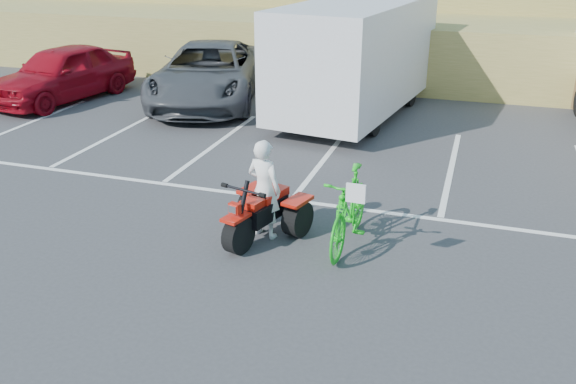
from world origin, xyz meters
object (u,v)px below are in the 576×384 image
(rider, at_px, (264,189))
(cargo_trailer, at_px, (356,55))
(grey_pickup, at_px, (209,73))
(quad_atv_blue, at_px, (286,121))
(red_trike_atv, at_px, (260,238))
(green_dirt_bike, at_px, (349,209))
(red_car, at_px, (62,73))
(quad_atv_green, at_px, (344,116))

(rider, relative_size, cargo_trailer, 0.24)
(cargo_trailer, bearing_deg, grey_pickup, -172.38)
(quad_atv_blue, bearing_deg, red_trike_atv, -82.10)
(green_dirt_bike, distance_m, quad_atv_blue, 7.08)
(green_dirt_bike, xyz_separation_m, quad_atv_blue, (-3.10, 6.34, -0.62))
(red_car, height_order, cargo_trailer, cargo_trailer)
(red_trike_atv, bearing_deg, quad_atv_green, 107.91)
(cargo_trailer, bearing_deg, red_car, -164.49)
(green_dirt_bike, bearing_deg, quad_atv_blue, 118.23)
(red_car, distance_m, cargo_trailer, 8.67)
(grey_pickup, distance_m, red_car, 4.36)
(red_trike_atv, bearing_deg, quad_atv_blue, 119.62)
(cargo_trailer, xyz_separation_m, quad_atv_green, (-0.23, -0.21, -1.61))
(red_trike_atv, height_order, quad_atv_blue, red_trike_atv)
(rider, bearing_deg, red_car, -21.76)
(rider, distance_m, green_dirt_bike, 1.39)
(red_trike_atv, xyz_separation_m, grey_pickup, (-4.48, 7.84, 0.84))
(quad_atv_green, bearing_deg, grey_pickup, 151.44)
(green_dirt_bike, height_order, grey_pickup, grey_pickup)
(green_dirt_bike, distance_m, quad_atv_green, 7.56)
(grey_pickup, relative_size, cargo_trailer, 0.91)
(quad_atv_green, bearing_deg, cargo_trailer, 17.45)
(green_dirt_bike, xyz_separation_m, cargo_trailer, (-1.54, 7.53, 0.99))
(quad_atv_green, bearing_deg, quad_atv_blue, -168.26)
(grey_pickup, bearing_deg, red_car, -179.41)
(rider, bearing_deg, quad_atv_green, -71.74)
(rider, bearing_deg, red_trike_atv, 90.00)
(red_trike_atv, bearing_deg, red_car, 157.51)
(red_car, bearing_deg, quad_atv_blue, 8.67)
(quad_atv_green, bearing_deg, red_trike_atv, -112.01)
(rider, relative_size, quad_atv_green, 1.03)
(red_trike_atv, relative_size, rider, 0.97)
(red_trike_atv, relative_size, grey_pickup, 0.26)
(green_dirt_bike, height_order, quad_atv_green, green_dirt_bike)
(red_trike_atv, xyz_separation_m, red_car, (-8.69, 6.71, 0.81))
(cargo_trailer, height_order, quad_atv_green, cargo_trailer)
(rider, height_order, red_car, rider)
(green_dirt_bike, relative_size, red_car, 0.44)
(red_trike_atv, distance_m, quad_atv_blue, 6.79)
(rider, distance_m, red_car, 10.93)
(quad_atv_green, bearing_deg, green_dirt_bike, -101.13)
(red_car, bearing_deg, grey_pickup, 24.72)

